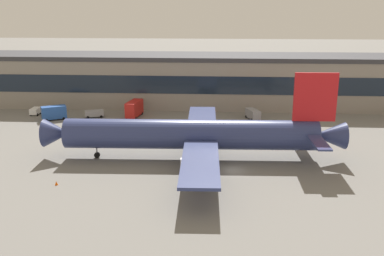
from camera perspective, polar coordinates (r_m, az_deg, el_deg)
The scene contains 9 objects.
ground_plane at distance 78.70m, azimuth 5.29°, elevation -5.54°, with size 600.00×600.00×0.00m, color slate.
terminal_building at distance 126.89m, azimuth 4.74°, elevation 6.18°, with size 188.28×16.93×14.65m.
airliner at distance 82.58m, azimuth 0.45°, elevation -0.84°, with size 56.90×48.53×16.69m.
baggage_tug at distance 123.95m, azimuth -19.69°, elevation 2.11°, with size 2.10×3.60×1.85m.
pushback_tractor at distance 117.23m, azimuth -12.54°, elevation 1.89°, with size 5.36×3.93×1.75m.
crew_van at distance 113.23m, azimuth 7.94°, elevation 1.85°, with size 3.86×5.64×2.55m.
stair_truck at distance 117.03m, azimuth -17.45°, elevation 1.98°, with size 6.41×5.00×3.55m.
catering_truck at distance 115.64m, azimuth -7.49°, elevation 2.59°, with size 3.70×7.52×4.15m.
traffic_cone_0 at distance 75.68m, azimuth -17.22°, elevation -6.86°, with size 0.51×0.51×0.64m, color #F2590C.
Camera 1 is at (-2.69, -73.23, 28.72)m, focal length 41.03 mm.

